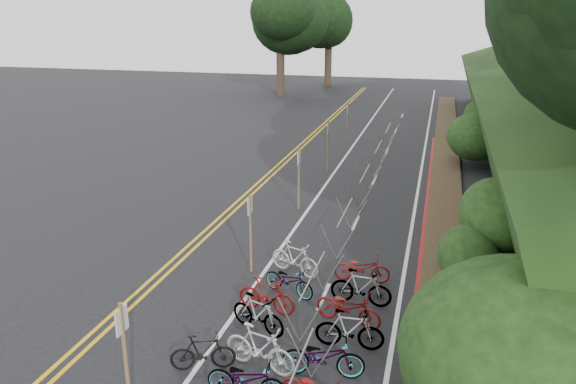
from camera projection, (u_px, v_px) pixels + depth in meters
name	position (u px, v px, depth m)	size (l,w,h in m)	color
ground	(158.00, 360.00, 13.01)	(120.00, 120.00, 0.00)	black
road_markings	(294.00, 216.00, 22.12)	(7.47, 80.00, 0.01)	gold
red_curb	(427.00, 211.00, 22.59)	(0.25, 28.00, 0.10)	maroon
bike_racks_rest	(365.00, 180.00, 23.94)	(1.14, 23.00, 1.17)	gray
signpost_near	(126.00, 359.00, 10.40)	(0.08, 0.40, 2.73)	brown
signposts_rest	(315.00, 157.00, 25.28)	(0.08, 18.40, 2.50)	brown
bike_front	(203.00, 352.00, 12.55)	(1.48, 0.42, 0.89)	black
bike_valet	(297.00, 337.00, 13.04)	(3.19, 10.06, 1.09)	#9E9EA3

